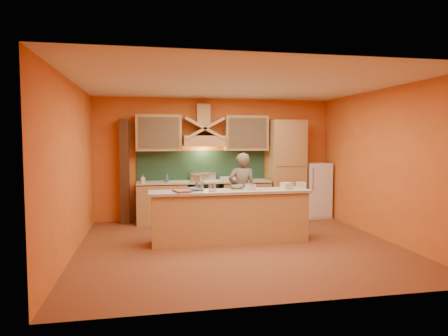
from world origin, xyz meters
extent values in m
cube|color=brown|center=(0.00, 0.00, 0.00)|extent=(5.50, 5.00, 0.01)
cube|color=white|center=(0.00, 0.00, 2.80)|extent=(5.50, 5.00, 0.01)
cube|color=orange|center=(0.00, 2.50, 1.40)|extent=(5.50, 0.02, 2.80)
cube|color=orange|center=(0.00, -2.50, 1.40)|extent=(5.50, 0.02, 2.80)
cube|color=orange|center=(-2.75, 0.00, 1.40)|extent=(0.02, 5.00, 2.80)
cube|color=orange|center=(2.75, 0.00, 1.40)|extent=(0.02, 5.00, 2.80)
cube|color=tan|center=(-1.25, 2.20, 0.43)|extent=(1.10, 0.60, 0.86)
cube|color=tan|center=(0.65, 2.20, 0.43)|extent=(1.10, 0.60, 0.86)
cube|color=#B8AE9C|center=(-0.30, 2.20, 0.90)|extent=(3.00, 0.62, 0.04)
cube|color=black|center=(-0.30, 2.20, 0.45)|extent=(0.60, 0.58, 0.90)
cube|color=#183626|center=(-0.30, 2.48, 1.25)|extent=(3.00, 0.03, 0.70)
cube|color=tan|center=(-0.30, 2.25, 1.82)|extent=(0.92, 0.50, 0.24)
cube|color=tan|center=(-0.30, 2.35, 2.40)|extent=(0.30, 0.30, 0.50)
cube|color=tan|center=(-1.30, 2.33, 2.00)|extent=(1.00, 0.35, 0.80)
cube|color=tan|center=(0.70, 2.33, 2.00)|extent=(1.00, 0.35, 0.80)
cube|color=tan|center=(1.65, 2.20, 1.15)|extent=(0.80, 0.60, 2.30)
cube|color=white|center=(2.40, 2.20, 0.65)|extent=(0.58, 0.60, 1.30)
cube|color=#472816|center=(-2.05, 2.35, 1.15)|extent=(0.20, 0.30, 2.30)
cube|color=tan|center=(-0.10, 0.30, 0.44)|extent=(2.80, 0.55, 0.88)
cube|color=#B8AE9C|center=(-0.10, 0.30, 0.92)|extent=(2.90, 0.62, 0.05)
imported|color=#70665B|center=(0.37, 1.31, 0.79)|extent=(0.61, 0.44, 1.58)
cylinder|color=silver|center=(-0.49, 2.10, 0.98)|extent=(0.26, 0.26, 0.16)
cylinder|color=#BAB9C0|center=(-0.26, 2.36, 0.98)|extent=(0.23, 0.23, 0.16)
imported|color=beige|center=(-1.66, 1.95, 1.01)|extent=(0.11, 0.11, 0.19)
imported|color=#2E567F|center=(-1.15, 2.11, 1.03)|extent=(0.12, 0.12, 0.22)
imported|color=white|center=(0.41, 2.10, 0.96)|extent=(0.28, 0.28, 0.07)
cube|color=silver|center=(0.19, 2.02, 0.97)|extent=(0.27, 0.22, 0.10)
imported|color=#A94F3C|center=(-1.09, 0.19, 0.96)|extent=(0.35, 0.41, 0.03)
imported|color=teal|center=(-0.83, 0.36, 0.98)|extent=(0.30, 0.35, 0.02)
cylinder|color=white|center=(-0.64, 0.35, 1.02)|extent=(0.19, 0.19, 0.16)
cylinder|color=white|center=(-0.44, 0.22, 1.01)|extent=(0.16, 0.16, 0.13)
cube|color=silver|center=(0.26, 0.21, 1.00)|extent=(0.17, 0.17, 0.11)
imported|color=silver|center=(0.07, 0.47, 0.98)|extent=(0.33, 0.33, 0.07)
cube|color=beige|center=(0.38, 0.31, 0.95)|extent=(0.25, 0.21, 0.01)
cube|color=beige|center=(0.94, 0.22, 1.01)|extent=(0.23, 0.21, 0.12)
cube|color=beige|center=(1.28, 0.36, 1.00)|extent=(0.21, 0.19, 0.11)
camera|label=1|loc=(-1.56, -6.69, 1.87)|focal=32.00mm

